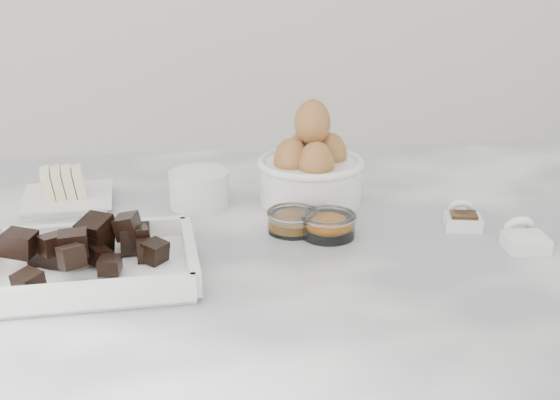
{
  "coord_description": "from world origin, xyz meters",
  "views": [
    {
      "loc": [
        -0.09,
        -0.91,
        1.33
      ],
      "look_at": [
        0.02,
        0.03,
        0.98
      ],
      "focal_mm": 50.0,
      "sensor_mm": 36.0,
      "label": 1
    }
  ],
  "objects_px": {
    "salt_spoon": "(524,238)",
    "zest_bowl": "(328,224)",
    "butter_plate": "(66,192)",
    "vanilla_spoon": "(462,218)",
    "honey_bowl": "(292,221)",
    "sugar_ramekin": "(199,187)",
    "chocolate_dish": "(90,258)",
    "egg_bowl": "(311,169)"
  },
  "relations": [
    {
      "from": "butter_plate",
      "to": "zest_bowl",
      "type": "bearing_deg",
      "value": -24.66
    },
    {
      "from": "zest_bowl",
      "to": "vanilla_spoon",
      "type": "distance_m",
      "value": 0.18
    },
    {
      "from": "butter_plate",
      "to": "salt_spoon",
      "type": "height_order",
      "value": "butter_plate"
    },
    {
      "from": "sugar_ramekin",
      "to": "chocolate_dish",
      "type": "bearing_deg",
      "value": -119.94
    },
    {
      "from": "chocolate_dish",
      "to": "zest_bowl",
      "type": "relative_size",
      "value": 3.42
    },
    {
      "from": "chocolate_dish",
      "to": "honey_bowl",
      "type": "xyz_separation_m",
      "value": [
        0.24,
        0.11,
        -0.01
      ]
    },
    {
      "from": "zest_bowl",
      "to": "salt_spoon",
      "type": "relative_size",
      "value": 1.14
    },
    {
      "from": "egg_bowl",
      "to": "sugar_ramekin",
      "type": "bearing_deg",
      "value": -178.59
    },
    {
      "from": "chocolate_dish",
      "to": "honey_bowl",
      "type": "bearing_deg",
      "value": 24.18
    },
    {
      "from": "butter_plate",
      "to": "vanilla_spoon",
      "type": "height_order",
      "value": "butter_plate"
    },
    {
      "from": "butter_plate",
      "to": "honey_bowl",
      "type": "height_order",
      "value": "butter_plate"
    },
    {
      "from": "sugar_ramekin",
      "to": "egg_bowl",
      "type": "distance_m",
      "value": 0.16
    },
    {
      "from": "salt_spoon",
      "to": "honey_bowl",
      "type": "bearing_deg",
      "value": 162.57
    },
    {
      "from": "egg_bowl",
      "to": "vanilla_spoon",
      "type": "distance_m",
      "value": 0.22
    },
    {
      "from": "honey_bowl",
      "to": "vanilla_spoon",
      "type": "height_order",
      "value": "vanilla_spoon"
    },
    {
      "from": "chocolate_dish",
      "to": "honey_bowl",
      "type": "height_order",
      "value": "chocolate_dish"
    },
    {
      "from": "zest_bowl",
      "to": "chocolate_dish",
      "type": "bearing_deg",
      "value": -163.08
    },
    {
      "from": "sugar_ramekin",
      "to": "butter_plate",
      "type": "bearing_deg",
      "value": 171.71
    },
    {
      "from": "egg_bowl",
      "to": "salt_spoon",
      "type": "xyz_separation_m",
      "value": [
        0.23,
        -0.2,
        -0.03
      ]
    },
    {
      "from": "salt_spoon",
      "to": "zest_bowl",
      "type": "bearing_deg",
      "value": 164.54
    },
    {
      "from": "sugar_ramekin",
      "to": "zest_bowl",
      "type": "xyz_separation_m",
      "value": [
        0.16,
        -0.13,
        -0.01
      ]
    },
    {
      "from": "zest_bowl",
      "to": "egg_bowl",
      "type": "bearing_deg",
      "value": 90.73
    },
    {
      "from": "zest_bowl",
      "to": "salt_spoon",
      "type": "distance_m",
      "value": 0.24
    },
    {
      "from": "egg_bowl",
      "to": "salt_spoon",
      "type": "height_order",
      "value": "egg_bowl"
    },
    {
      "from": "butter_plate",
      "to": "sugar_ramekin",
      "type": "relative_size",
      "value": 1.56
    },
    {
      "from": "salt_spoon",
      "to": "butter_plate",
      "type": "bearing_deg",
      "value": 158.9
    },
    {
      "from": "butter_plate",
      "to": "chocolate_dish",
      "type": "bearing_deg",
      "value": -76.22
    },
    {
      "from": "butter_plate",
      "to": "sugar_ramekin",
      "type": "distance_m",
      "value": 0.19
    },
    {
      "from": "butter_plate",
      "to": "salt_spoon",
      "type": "relative_size",
      "value": 2.09
    },
    {
      "from": "sugar_ramekin",
      "to": "zest_bowl",
      "type": "relative_size",
      "value": 1.17
    },
    {
      "from": "salt_spoon",
      "to": "sugar_ramekin",
      "type": "bearing_deg",
      "value": 153.43
    },
    {
      "from": "sugar_ramekin",
      "to": "honey_bowl",
      "type": "distance_m",
      "value": 0.16
    },
    {
      "from": "chocolate_dish",
      "to": "sugar_ramekin",
      "type": "height_order",
      "value": "chocolate_dish"
    },
    {
      "from": "egg_bowl",
      "to": "chocolate_dish",
      "type": "bearing_deg",
      "value": -141.92
    },
    {
      "from": "honey_bowl",
      "to": "salt_spoon",
      "type": "distance_m",
      "value": 0.29
    },
    {
      "from": "honey_bowl",
      "to": "vanilla_spoon",
      "type": "distance_m",
      "value": 0.22
    },
    {
      "from": "salt_spoon",
      "to": "chocolate_dish",
      "type": "bearing_deg",
      "value": -177.47
    },
    {
      "from": "sugar_ramekin",
      "to": "salt_spoon",
      "type": "height_order",
      "value": "sugar_ramekin"
    },
    {
      "from": "egg_bowl",
      "to": "zest_bowl",
      "type": "height_order",
      "value": "egg_bowl"
    },
    {
      "from": "chocolate_dish",
      "to": "salt_spoon",
      "type": "relative_size",
      "value": 3.89
    },
    {
      "from": "chocolate_dish",
      "to": "egg_bowl",
      "type": "xyz_separation_m",
      "value": [
        0.29,
        0.22,
        0.02
      ]
    },
    {
      "from": "egg_bowl",
      "to": "salt_spoon",
      "type": "distance_m",
      "value": 0.31
    }
  ]
}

